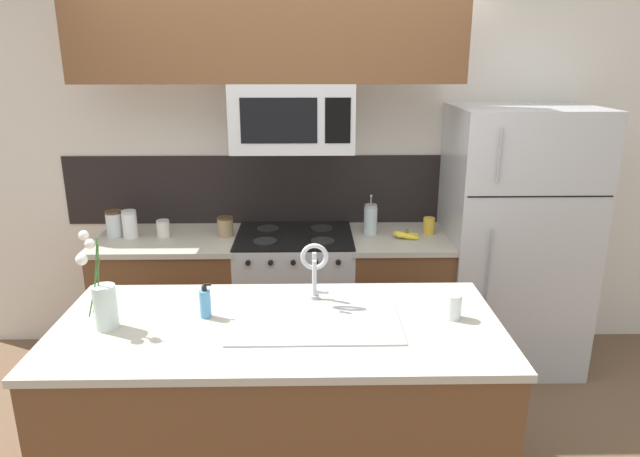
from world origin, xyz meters
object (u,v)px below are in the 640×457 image
(microwave, at_px, (293,117))
(refrigerator, at_px, (513,239))
(dish_soap_bottle, at_px, (205,303))
(storage_jar_short, at_px, (163,228))
(storage_jar_squat, at_px, (225,226))
(sink_faucet, at_px, (315,264))
(banana_bunch, at_px, (407,236))
(stove_range, at_px, (295,299))
(storage_jar_medium, at_px, (130,224))
(french_press, at_px, (371,219))
(storage_jar_tall, at_px, (114,224))
(spare_glass, at_px, (453,306))
(coffee_tin, at_px, (429,226))
(flower_vase, at_px, (104,304))

(microwave, distance_m, refrigerator, 1.67)
(refrigerator, bearing_deg, dish_soap_bottle, -146.77)
(storage_jar_short, height_order, storage_jar_squat, storage_jar_squat)
(microwave, xyz_separation_m, sink_faucet, (0.12, -1.01, -0.58))
(refrigerator, relative_size, dish_soap_bottle, 10.60)
(banana_bunch, bearing_deg, storage_jar_squat, 175.79)
(stove_range, relative_size, storage_jar_medium, 5.10)
(storage_jar_short, relative_size, french_press, 0.42)
(banana_bunch, bearing_deg, refrigerator, 6.28)
(storage_jar_squat, bearing_deg, dish_soap_bottle, -86.33)
(storage_jar_medium, height_order, dish_soap_bottle, storage_jar_medium)
(storage_jar_short, bearing_deg, french_press, 1.82)
(storage_jar_tall, bearing_deg, dish_soap_bottle, -56.55)
(french_press, distance_m, sink_faucet, 1.16)
(storage_jar_short, relative_size, spare_glass, 0.96)
(storage_jar_squat, xyz_separation_m, spare_glass, (1.20, -1.24, -0.01))
(microwave, bearing_deg, spare_glass, -57.88)
(sink_faucet, distance_m, dish_soap_bottle, 0.54)
(coffee_tin, height_order, spare_glass, spare_glass)
(storage_jar_short, relative_size, banana_bunch, 0.59)
(flower_vase, bearing_deg, dish_soap_bottle, 13.88)
(banana_bunch, height_order, french_press, french_press)
(stove_range, height_order, flower_vase, flower_vase)
(stove_range, height_order, refrigerator, refrigerator)
(banana_bunch, height_order, flower_vase, flower_vase)
(stove_range, height_order, sink_faucet, sink_faucet)
(dish_soap_bottle, xyz_separation_m, flower_vase, (-0.42, -0.10, 0.05))
(microwave, xyz_separation_m, french_press, (0.51, 0.08, -0.68))
(storage_jar_short, bearing_deg, stove_range, -1.12)
(microwave, height_order, coffee_tin, microwave)
(french_press, relative_size, coffee_tin, 2.43)
(microwave, distance_m, coffee_tin, 1.15)
(microwave, distance_m, storage_jar_squat, 0.85)
(refrigerator, xyz_separation_m, storage_jar_short, (-2.31, -0.00, 0.09))
(microwave, height_order, storage_jar_short, microwave)
(spare_glass, bearing_deg, storage_jar_medium, 146.19)
(flower_vase, bearing_deg, storage_jar_short, 92.83)
(microwave, height_order, storage_jar_tall, microwave)
(stove_range, distance_m, microwave, 1.23)
(storage_jar_short, bearing_deg, storage_jar_squat, 1.48)
(refrigerator, height_order, sink_faucet, refrigerator)
(stove_range, xyz_separation_m, sink_faucet, (0.12, -1.03, 0.65))
(storage_jar_tall, bearing_deg, stove_range, -1.69)
(banana_bunch, relative_size, spare_glass, 1.63)
(stove_range, distance_m, sink_faucet, 1.22)
(storage_jar_tall, relative_size, dish_soap_bottle, 1.05)
(storage_jar_medium, height_order, storage_jar_squat, storage_jar_medium)
(banana_bunch, relative_size, french_press, 0.71)
(microwave, distance_m, spare_glass, 1.58)
(banana_bunch, distance_m, sink_faucet, 1.16)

